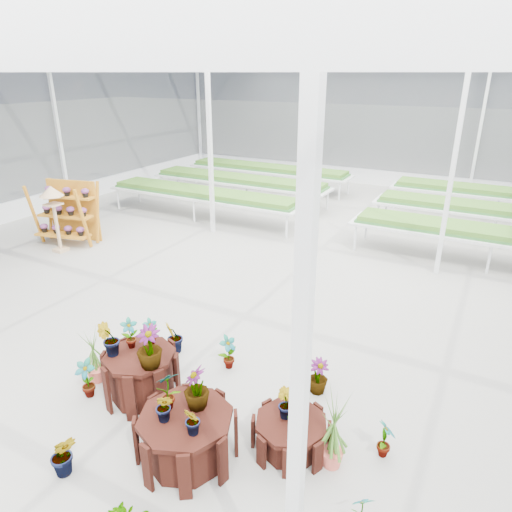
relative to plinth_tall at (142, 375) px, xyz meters
The scene contains 10 objects.
ground_plane 2.40m from the plinth_tall, 90.74° to the left, with size 24.00×24.00×0.00m, color gray.
greenhouse_shell 3.05m from the plinth_tall, 90.74° to the left, with size 18.00×24.00×4.50m, color white, non-canonical shape.
steel_frame 3.05m from the plinth_tall, 90.74° to the left, with size 18.00×24.00×4.50m, color silver, non-canonical shape.
nursery_benches 9.58m from the plinth_tall, 90.18° to the left, with size 16.00×7.00×0.84m, color silver, non-canonical shape.
plinth_tall is the anchor object (origin of this frame).
plinth_mid 1.34m from the plinth_tall, 26.57° to the right, with size 1.14×1.14×0.60m, color black.
plinth_low 2.21m from the plinth_tall, ahead, with size 0.90×0.90×0.40m, color black.
shelf_rack 7.01m from the plinth_tall, 146.81° to the left, with size 1.52×0.81×1.61m, color #AB6917, non-canonical shape.
bird_table 6.50m from the plinth_tall, 149.50° to the left, with size 0.40×0.40×1.68m, color tan, non-canonical shape.
nursery_plants 0.87m from the plinth_tall, ahead, with size 4.41×3.44×1.26m.
Camera 1 is at (3.87, -6.20, 4.20)m, focal length 32.00 mm.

